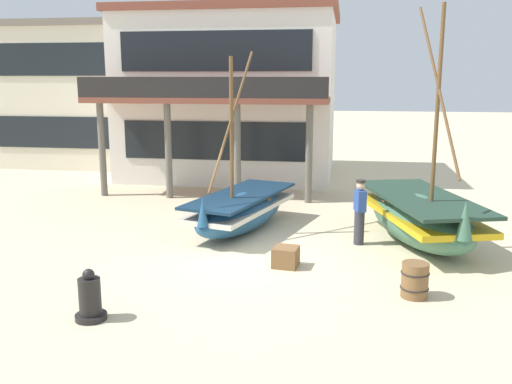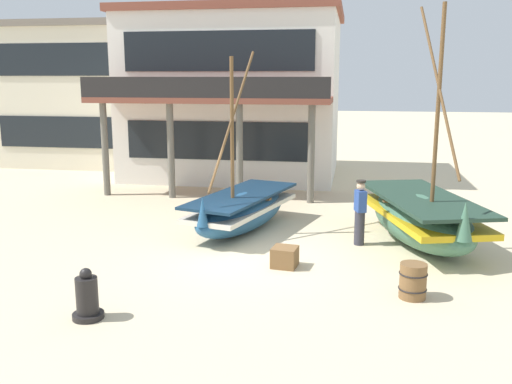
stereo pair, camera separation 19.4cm
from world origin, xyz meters
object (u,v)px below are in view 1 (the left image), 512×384
Objects in this scene: fishing_boat_centre_large at (241,210)px; wooden_barrel at (415,280)px; fishing_boat_near_left at (420,217)px; cargo_crate at (286,257)px; fisherman_by_hull at (360,213)px; capstan_winch at (90,299)px; harbor_building_annex at (85,94)px; harbor_building_main at (232,94)px.

fishing_boat_centre_large is 7.05× the size of wooden_barrel.
fishing_boat_near_left is 3.85m from wooden_barrel.
wooden_barrel is 3.02m from cargo_crate.
wooden_barrel is at bearing -27.49° from cargo_crate.
capstan_winch is (-4.81, -5.38, -0.46)m from fisherman_by_hull.
cargo_crate is at bearing 47.04° from capstan_winch.
cargo_crate is (1.57, -2.87, -0.36)m from fishing_boat_centre_large.
fishing_boat_centre_large reaches higher than fisherman_by_hull.
cargo_crate is at bearing -51.18° from harbor_building_annex.
harbor_building_main is at bearing -17.62° from harbor_building_annex.
wooden_barrel is (4.25, -4.27, -0.23)m from fishing_boat_centre_large.
fishing_boat_centre_large is at bearing 75.97° from capstan_winch.
fisherman_by_hull is at bearing 50.35° from cargo_crate.
harbor_building_main is (-2.08, 9.13, 2.92)m from fishing_boat_centre_large.
harbor_building_main is at bearing 115.30° from wooden_barrel.
fishing_boat_near_left reaches higher than wooden_barrel.
fisherman_by_hull is (-1.56, -0.37, 0.14)m from fishing_boat_near_left.
fishing_boat_near_left is 1.21× the size of fishing_boat_centre_large.
harbor_building_annex is at bearing 136.90° from fisherman_by_hull.
fishing_boat_centre_large is 2.93× the size of fisherman_by_hull.
fishing_boat_centre_large reaches higher than capstan_winch.
fishing_boat_near_left is 3.55× the size of fisherman_by_hull.
fishing_boat_centre_large is 3.29m from cargo_crate.
fisherman_by_hull is 3.06× the size of cargo_crate.
capstan_winch is 6.13m from wooden_barrel.
harbor_building_annex reaches higher than fishing_boat_centre_large.
fishing_boat_near_left is 0.65× the size of harbor_building_main.
harbor_building_main reaches higher than fishing_boat_centre_large.
fisherman_by_hull is at bearing 106.31° from wooden_barrel.
harbor_building_main is (-5.33, 9.98, 2.67)m from fisherman_by_hull.
capstan_winch reaches higher than cargo_crate.
harbor_building_annex is (-14.95, 12.17, 2.69)m from fishing_boat_near_left.
cargo_crate is (3.13, 3.36, -0.15)m from capstan_winch.
fishing_boat_near_left is at bearing -54.35° from harbor_building_main.
fishing_boat_near_left is 1.61m from fisherman_by_hull.
fishing_boat_centre_large is at bearing -49.04° from harbor_building_annex.
harbor_building_main is 8.46m from harbor_building_annex.
fisherman_by_hull is 0.18× the size of harbor_building_main.
wooden_barrel is 1.27× the size of cargo_crate.
cargo_crate is (-3.24, -2.40, -0.47)m from fishing_boat_near_left.
fishing_boat_centre_large is 6.43m from capstan_winch.
fishing_boat_near_left reaches higher than fishing_boat_centre_large.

